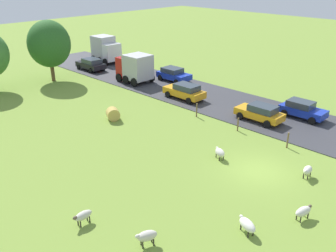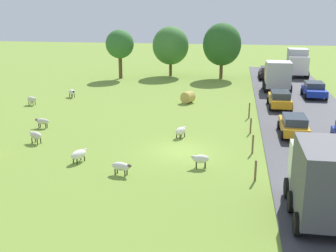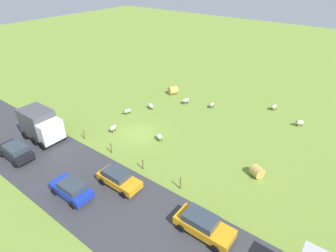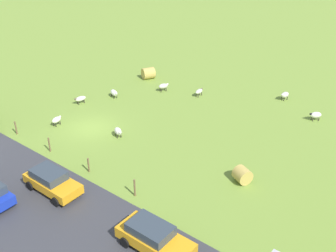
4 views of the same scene
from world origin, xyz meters
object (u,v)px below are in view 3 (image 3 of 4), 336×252
at_px(sheep_1, 186,100).
at_px(sheep_5, 274,107).
at_px(sheep_0, 300,122).
at_px(sheep_6, 212,104).
at_px(hay_bale_1, 173,90).
at_px(truck_1, 41,124).
at_px(car_3, 203,225).
at_px(sheep_2, 113,128).
at_px(sheep_3, 151,106).
at_px(car_2, 118,178).
at_px(hay_bale_0, 257,171).
at_px(sheep_7, 127,111).
at_px(car_6, 15,151).
at_px(car_5, 72,189).
at_px(sheep_4, 159,137).

height_order(sheep_1, sheep_5, sheep_1).
height_order(sheep_0, sheep_1, sheep_1).
bearing_deg(sheep_6, hay_bale_1, -93.82).
xyz_separation_m(sheep_6, truck_1, (18.45, -11.44, 1.39)).
height_order(truck_1, car_3, truck_1).
bearing_deg(sheep_2, sheep_3, -178.03).
relative_size(sheep_6, car_3, 0.26).
xyz_separation_m(sheep_6, car_2, (18.70, 0.95, 0.32)).
bearing_deg(sheep_0, truck_1, -47.65).
height_order(hay_bale_0, hay_bale_1, hay_bale_1).
relative_size(sheep_7, car_6, 0.30).
relative_size(car_3, car_6, 1.05).
relative_size(sheep_6, sheep_7, 0.91).
xyz_separation_m(sheep_0, sheep_6, (2.04, -11.03, -0.02)).
bearing_deg(hay_bale_1, sheep_3, 5.21).
xyz_separation_m(sheep_2, sheep_3, (-7.25, -0.25, -0.06)).
bearing_deg(sheep_6, sheep_0, 100.47).
bearing_deg(sheep_6, car_3, 27.33).
relative_size(sheep_1, sheep_6, 1.02).
xyz_separation_m(sheep_3, sheep_7, (3.03, -1.52, 0.01)).
xyz_separation_m(car_2, car_5, (3.32, -2.23, 0.00)).
bearing_deg(car_6, car_2, 107.01).
relative_size(sheep_2, truck_1, 0.22).
xyz_separation_m(truck_1, car_3, (0.08, 21.02, -1.04)).
height_order(sheep_4, hay_bale_0, hay_bale_0).
xyz_separation_m(sheep_6, car_3, (18.53, 9.57, 0.35)).
bearing_deg(hay_bale_1, sheep_1, 63.83).
distance_m(sheep_2, sheep_4, 5.84).
xyz_separation_m(truck_1, car_6, (3.71, 1.10, -1.02)).
height_order(sheep_0, hay_bale_0, hay_bale_0).
xyz_separation_m(sheep_1, sheep_6, (-1.23, 3.58, -0.04)).
relative_size(sheep_5, car_3, 0.25).
xyz_separation_m(sheep_4, car_3, (7.75, 10.30, 0.38)).
height_order(sheep_0, sheep_3, sheep_0).
bearing_deg(sheep_6, car_5, -3.33).
height_order(sheep_4, car_3, car_3).
xyz_separation_m(sheep_0, car_2, (20.74, -10.08, 0.31)).
relative_size(sheep_6, car_2, 0.27).
bearing_deg(car_5, sheep_1, -173.69).
height_order(sheep_6, car_2, car_2).
bearing_deg(car_3, car_6, -79.67).
height_order(sheep_0, sheep_5, sheep_5).
bearing_deg(hay_bale_0, sheep_7, -94.85).
bearing_deg(sheep_5, truck_1, -39.00).
bearing_deg(hay_bale_0, car_2, -47.23).
height_order(sheep_0, car_6, car_6).
height_order(sheep_1, hay_bale_1, hay_bale_1).
bearing_deg(sheep_7, sheep_5, 130.43).
xyz_separation_m(sheep_0, car_3, (20.57, -1.46, 0.34)).
bearing_deg(car_2, car_5, -33.88).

